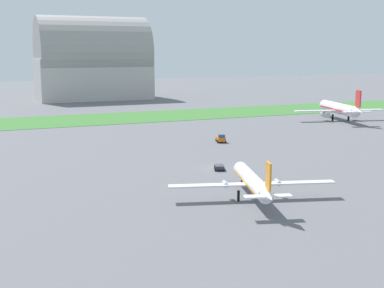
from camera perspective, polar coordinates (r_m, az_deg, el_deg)
name	(u,v)px	position (r m, az deg, el deg)	size (l,w,h in m)	color
ground_plane	(216,169)	(92.12, 2.75, -2.77)	(600.00, 600.00, 0.00)	slate
grass_taxiway_strip	(113,118)	(163.13, -8.87, 2.86)	(360.00, 28.00, 0.08)	#3D7533
airplane_parked_jet_far	(340,109)	(161.93, 16.18, 3.80)	(28.18, 27.83, 10.09)	white
airplane_foreground_turboprop	(253,181)	(73.13, 6.79, -4.17)	(23.49, 20.28, 7.20)	white
baggage_cart_near_gate	(219,167)	(90.92, 3.07, -2.58)	(2.52, 2.87, 0.90)	#2D333D
pushback_tug_midfield	(221,138)	(118.87, 3.25, 0.65)	(2.91, 3.97, 1.95)	orange
hangar_distant	(93,61)	(231.96, -11.05, 9.04)	(48.04, 30.80, 35.97)	#BCB7B2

